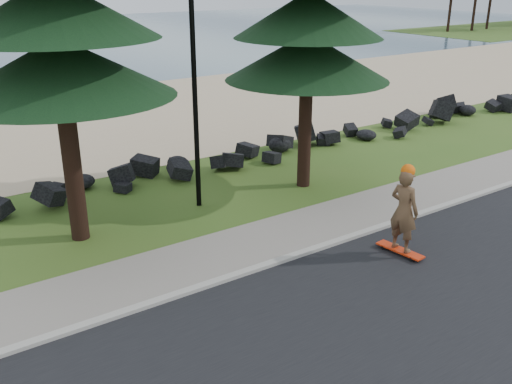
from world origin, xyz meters
TOP-DOWN VIEW (x-y plane):
  - ground at (0.00, 0.00)m, footprint 160.00×160.00m
  - road at (0.00, -4.50)m, footprint 160.00×7.00m
  - kerb at (0.00, -0.90)m, footprint 160.00×0.20m
  - sidewalk at (0.00, 0.20)m, footprint 160.00×2.00m
  - beach_sand at (0.00, 14.50)m, footprint 160.00×15.00m
  - seawall_boulders at (0.00, 5.60)m, footprint 60.00×2.40m
  - lamp_post at (0.00, 3.20)m, footprint 0.25×0.14m
  - skateboarder at (2.43, -2.17)m, footprint 0.56×1.22m

SIDE VIEW (x-z plane):
  - ground at x=0.00m, z-range 0.00..0.00m
  - seawall_boulders at x=0.00m, z-range -0.55..0.55m
  - beach_sand at x=0.00m, z-range 0.00..0.01m
  - road at x=0.00m, z-range 0.00..0.02m
  - sidewalk at x=0.00m, z-range 0.00..0.08m
  - kerb at x=0.00m, z-range 0.00..0.10m
  - skateboarder at x=2.43m, z-range 0.01..2.23m
  - lamp_post at x=0.00m, z-range 0.06..8.20m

